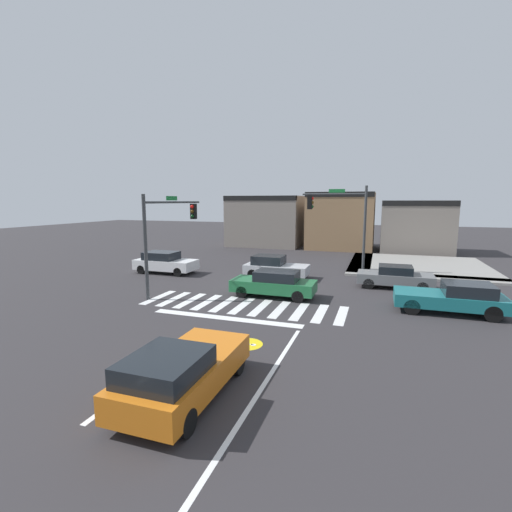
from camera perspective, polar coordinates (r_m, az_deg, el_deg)
The scene contains 14 objects.
ground_plane at distance 21.80m, azimuth 2.07°, elevation -4.62°, with size 120.00×120.00×0.00m, color #302D30.
crosswalk_near at distance 17.68m, azimuth -2.18°, elevation -7.77°, with size 9.81×2.86×0.01m.
lane_markings at distance 10.89m, azimuth -11.47°, elevation -18.79°, with size 6.80×20.25×0.01m.
bike_detector_marking at distance 13.17m, azimuth -1.50°, elevation -13.63°, with size 1.16×1.16×0.01m.
curb_corner_northeast at distance 30.24m, azimuth 23.11°, elevation -1.43°, with size 10.00×10.60×0.15m.
storefront_row at distance 39.51m, azimuth 11.94°, elevation 5.24°, with size 22.72×6.65×5.88m.
traffic_signal_southwest at distance 20.87m, azimuth -13.34°, elevation 4.97°, with size 0.32×5.85×5.33m.
traffic_signal_northeast at distance 25.93m, azimuth 13.18°, elevation 6.35°, with size 4.40×0.32×6.01m.
car_silver at distance 23.81m, azimuth 2.91°, elevation -1.69°, with size 4.11×1.84×1.46m.
car_white at distance 26.17m, azimuth -14.11°, elevation -0.97°, with size 4.24×1.87×1.48m.
car_teal at distance 18.59m, azimuth 28.50°, elevation -5.74°, with size 4.57×1.92×1.40m.
car_gray at distance 22.50m, azimuth 20.95°, elevation -3.05°, with size 4.16×1.72×1.30m.
car_green at distance 19.17m, azimuth 2.88°, elevation -4.30°, with size 4.37×1.75×1.38m.
car_orange at distance 9.79m, azimuth -11.48°, elevation -17.29°, with size 1.88×4.38×1.46m.
Camera 1 is at (6.10, -20.32, 4.99)m, focal length 25.52 mm.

